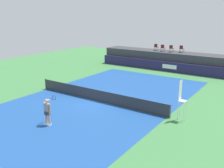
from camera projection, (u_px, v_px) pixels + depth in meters
ground_plane at (118, 92)px, 23.07m from camera, size 48.00×48.00×0.00m
court_inner at (98, 101)px, 20.68m from camera, size 12.00×22.00×0.00m
sponsor_wall at (164, 66)px, 31.26m from camera, size 18.00×0.22×1.20m
spectator_platform at (170, 60)px, 32.56m from camera, size 18.00×2.80×2.20m
spectator_chair_far_left at (156, 47)px, 33.10m from camera, size 0.46×0.46×0.89m
spectator_chair_left at (163, 48)px, 32.34m from camera, size 0.47×0.47×0.89m
spectator_chair_center at (171, 48)px, 31.81m from camera, size 0.47×0.47×0.89m
spectator_chair_right at (182, 49)px, 31.50m from camera, size 0.47×0.47×0.89m
umpire_chair at (181, 98)px, 16.52m from camera, size 0.46×0.46×2.76m
tennis_net at (98, 96)px, 20.55m from camera, size 12.40×0.02×0.95m
net_post_near at (46, 84)px, 23.90m from camera, size 0.10×0.10×1.00m
net_post_far at (170, 111)px, 17.19m from camera, size 0.10×0.10×1.00m
tennis_player at (48, 111)px, 16.01m from camera, size 0.78×1.13×1.77m
tennis_ball at (135, 77)px, 28.15m from camera, size 0.07×0.07×0.07m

